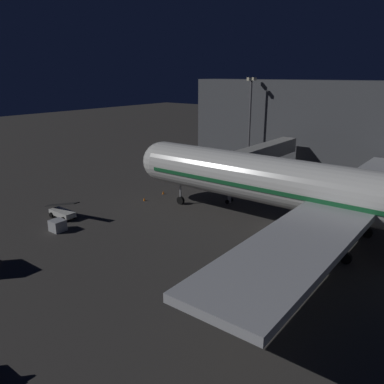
{
  "coord_description": "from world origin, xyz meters",
  "views": [
    {
      "loc": [
        42.61,
        19.17,
        18.93
      ],
      "look_at": [
        3.0,
        -11.51,
        3.5
      ],
      "focal_mm": 36.06,
      "sensor_mm": 36.0,
      "label": 1
    }
  ],
  "objects": [
    {
      "name": "traffic_cone_nose_port",
      "position": [
        -2.2,
        -21.51,
        0.28
      ],
      "size": [
        0.36,
        0.36,
        0.55
      ],
      "primitive_type": "cone",
      "color": "orange",
      "rests_on": "ground_plane"
    },
    {
      "name": "jet_bridge",
      "position": [
        -12.53,
        -10.55,
        6.14
      ],
      "size": [
        23.52,
        3.4,
        7.67
      ],
      "color": "#9E9E99",
      "rests_on": "ground_plane"
    },
    {
      "name": "ground_plane",
      "position": [
        0.0,
        0.0,
        0.0
      ],
      "size": [
        320.0,
        320.0,
        0.0
      ],
      "primitive_type": "plane",
      "color": "#383533"
    },
    {
      "name": "apron_floodlight_mast",
      "position": [
        -25.5,
        -19.05,
        10.56
      ],
      "size": [
        2.9,
        0.5,
        18.23
      ],
      "color": "#59595E",
      "rests_on": "ground_plane"
    },
    {
      "name": "belt_loader",
      "position": [
        14.38,
        -25.1,
        0.84
      ],
      "size": [
        1.96,
        7.05,
        2.93
      ],
      "color": "silver",
      "rests_on": "ground_plane"
    },
    {
      "name": "baggage_container_mid_row",
      "position": [
        17.45,
        -21.63,
        0.71
      ],
      "size": [
        1.64,
        1.72,
        1.43
      ],
      "primitive_type": "cube",
      "color": "#B7BABF",
      "rests_on": "ground_plane"
    },
    {
      "name": "traffic_cone_nose_starboard",
      "position": [
        2.2,
        -21.51,
        0.28
      ],
      "size": [
        0.36,
        0.36,
        0.55
      ],
      "primitive_type": "cone",
      "color": "orange",
      "rests_on": "ground_plane"
    },
    {
      "name": "airliner_at_gate",
      "position": [
        -0.0,
        7.78,
        6.02
      ],
      "size": [
        53.22,
        61.37,
        19.21
      ],
      "color": "silver",
      "rests_on": "ground_plane"
    }
  ]
}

